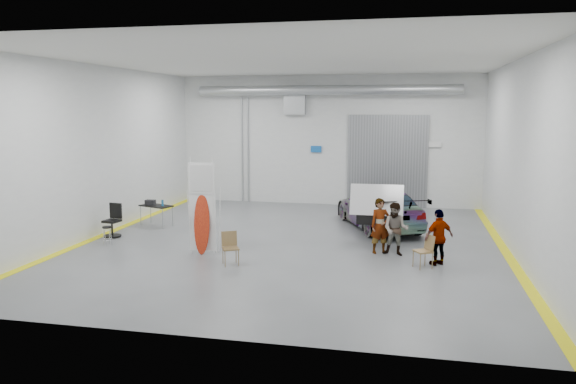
% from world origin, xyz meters
% --- Properties ---
extents(ground, '(16.00, 16.00, 0.00)m').
position_xyz_m(ground, '(0.00, 0.00, 0.00)').
color(ground, '#5B5E62').
rests_on(ground, ground).
extents(room_shell, '(14.02, 16.18, 6.01)m').
position_xyz_m(room_shell, '(0.24, 2.22, 4.08)').
color(room_shell, silver).
rests_on(room_shell, ground).
extents(sedan_car, '(4.02, 5.63, 1.51)m').
position_xyz_m(sedan_car, '(2.73, 3.22, 0.76)').
color(sedan_car, silver).
rests_on(sedan_car, ground).
extents(person_a, '(0.75, 0.64, 1.74)m').
position_xyz_m(person_a, '(2.96, -0.62, 0.87)').
color(person_a, '#8C654C').
rests_on(person_a, ground).
extents(person_b, '(0.90, 0.74, 1.65)m').
position_xyz_m(person_b, '(3.44, -0.79, 0.82)').
color(person_b, slate).
rests_on(person_b, ground).
extents(person_c, '(1.00, 0.87, 1.64)m').
position_xyz_m(person_c, '(4.69, -1.63, 0.82)').
color(person_c, brown).
rests_on(person_c, ground).
extents(surfboard_display, '(0.86, 0.25, 3.03)m').
position_xyz_m(surfboard_display, '(-2.43, -1.91, 1.23)').
color(surfboard_display, white).
rests_on(surfboard_display, ground).
extents(folding_chair_near, '(0.61, 0.65, 0.95)m').
position_xyz_m(folding_chair_near, '(-1.18, -2.89, 0.30)').
color(folding_chair_near, brown).
rests_on(folding_chair_near, ground).
extents(folding_chair_far, '(0.60, 0.73, 0.95)m').
position_xyz_m(folding_chair_far, '(4.24, -2.04, 0.30)').
color(folding_chair_far, brown).
rests_on(folding_chair_far, ground).
extents(shop_stool, '(0.33, 0.33, 0.64)m').
position_xyz_m(shop_stool, '(-5.89, -1.55, 0.32)').
color(shop_stool, black).
rests_on(shop_stool, ground).
extents(work_table, '(1.41, 1.03, 1.04)m').
position_xyz_m(work_table, '(-5.75, 1.72, 0.80)').
color(work_table, '#96999E').
rests_on(work_table, ground).
extents(office_chair, '(0.62, 0.62, 1.16)m').
position_xyz_m(office_chair, '(-6.37, -0.33, 0.51)').
color(office_chair, black).
rests_on(office_chair, ground).
extents(trunk_lid, '(1.77, 1.07, 0.04)m').
position_xyz_m(trunk_lid, '(2.73, 0.86, 1.53)').
color(trunk_lid, silver).
rests_on(trunk_lid, sedan_car).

